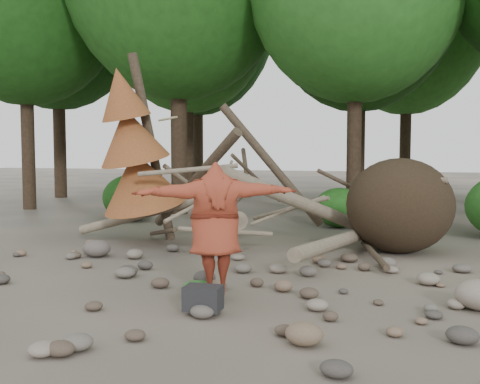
% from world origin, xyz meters
% --- Properties ---
extents(ground, '(120.00, 120.00, 0.00)m').
position_xyz_m(ground, '(0.00, 0.00, 0.00)').
color(ground, '#514C44').
rests_on(ground, ground).
extents(deadfall_pile, '(8.55, 5.24, 3.30)m').
position_xyz_m(deadfall_pile, '(2.02, 4.24, 0.95)').
color(deadfall_pile, '#332619').
rests_on(deadfall_pile, ground).
extents(dead_conifer, '(2.06, 2.16, 4.35)m').
position_xyz_m(dead_conifer, '(-3.12, 3.37, 2.11)').
color(dead_conifer, '#4C3F30').
rests_on(dead_conifer, ground).
extents(bush_left, '(1.80, 1.80, 1.44)m').
position_xyz_m(bush_left, '(-5.50, 7.20, 0.72)').
color(bush_left, '#1B4E14').
rests_on(bush_left, ground).
extents(bush_mid, '(1.40, 1.40, 1.12)m').
position_xyz_m(bush_mid, '(0.80, 7.80, 0.56)').
color(bush_mid, '#24631C').
rests_on(bush_mid, ground).
extents(frisbee_thrower, '(2.32, 1.65, 2.56)m').
position_xyz_m(frisbee_thrower, '(0.35, -0.30, 1.02)').
color(frisbee_thrower, maroon).
rests_on(frisbee_thrower, ground).
extents(backpack, '(0.49, 0.35, 0.31)m').
position_xyz_m(backpack, '(0.48, -1.04, 0.16)').
color(backpack, black).
rests_on(backpack, ground).
extents(cloth_green, '(0.45, 0.38, 0.17)m').
position_xyz_m(cloth_green, '(0.04, -0.21, 0.08)').
color(cloth_green, '#2D6528').
rests_on(cloth_green, ground).
extents(cloth_orange, '(0.26, 0.22, 0.10)m').
position_xyz_m(cloth_orange, '(0.39, -0.47, 0.05)').
color(cloth_orange, '#A25B1B').
rests_on(cloth_orange, ground).
extents(boulder_front_right, '(0.42, 0.37, 0.25)m').
position_xyz_m(boulder_front_right, '(1.95, -1.69, 0.12)').
color(boulder_front_right, '#78614B').
rests_on(boulder_front_right, ground).
extents(boulder_mid_left, '(0.57, 0.51, 0.34)m').
position_xyz_m(boulder_mid_left, '(-3.09, 1.82, 0.17)').
color(boulder_mid_left, '#625953').
rests_on(boulder_mid_left, ground).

